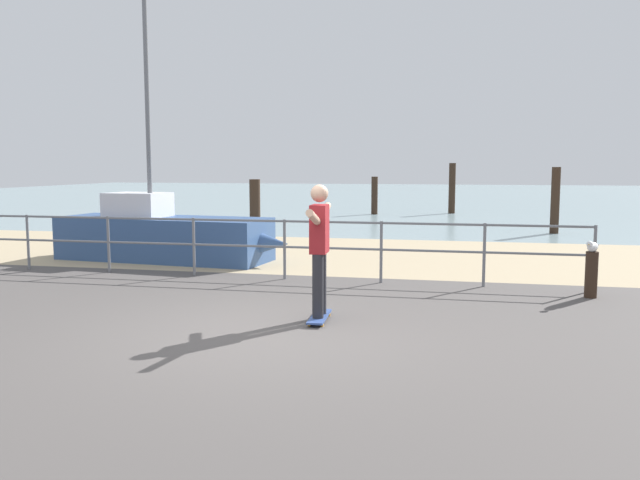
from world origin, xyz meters
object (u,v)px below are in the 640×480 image
object	(u,v)px
sailboat	(171,236)
bollard_short	(591,275)
seagull	(592,247)
skateboard	(319,317)
skateboarder	(319,242)

from	to	relation	value
sailboat	bollard_short	bearing A→B (deg)	-16.30
bollard_short	seagull	world-z (taller)	seagull
skateboard	seagull	world-z (taller)	seagull
sailboat	seagull	world-z (taller)	sailboat
skateboard	seagull	distance (m)	4.31
bollard_short	seagull	distance (m)	0.43
sailboat	skateboarder	bearing A→B (deg)	-47.65
sailboat	skateboarder	xyz separation A→B (m)	(4.12, -4.52, 0.49)
sailboat	bollard_short	size ratio (longest dim) A/B	8.32
sailboat	skateboard	world-z (taller)	sailboat
seagull	skateboarder	bearing A→B (deg)	-148.15
skateboarder	bollard_short	size ratio (longest dim) A/B	2.33
skateboard	bollard_short	size ratio (longest dim) A/B	1.15
skateboarder	bollard_short	xyz separation A→B (m)	(3.62, 2.26, -0.66)
skateboard	skateboarder	distance (m)	0.95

